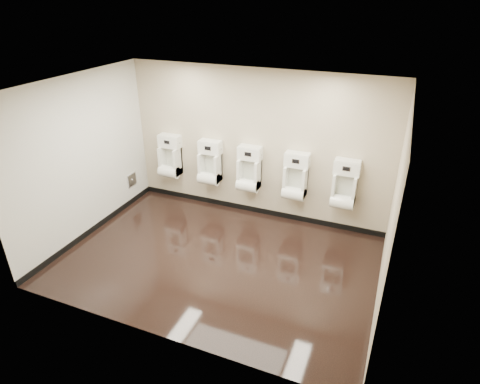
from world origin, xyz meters
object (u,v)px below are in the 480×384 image
Objects in this scene: urinal_1 at (210,166)px; urinal_0 at (170,159)px; urinal_4 at (344,188)px; access_panel at (132,180)px; urinal_2 at (249,172)px; urinal_3 at (295,180)px.

urinal_0 is at bearing 180.00° from urinal_1.
urinal_0 is at bearing 180.00° from urinal_4.
urinal_1 reaches higher than access_panel.
access_panel is 0.29× the size of urinal_0.
urinal_1 is at bearing 0.00° from urinal_0.
urinal_2 is 1.00× the size of urinal_3.
urinal_0 is 1.00× the size of urinal_1.
urinal_4 is at bearing 0.00° from urinal_0.
access_panel is 0.29× the size of urinal_3.
urinal_0 and urinal_3 have the same top height.
access_panel is at bearing -173.12° from urinal_3.
urinal_1 is 2.58m from urinal_4.
urinal_0 is at bearing 180.00° from urinal_3.
access_panel is 0.29× the size of urinal_2.
urinal_2 is 1.00× the size of urinal_4.
urinal_2 is at bearing 180.00° from urinal_3.
urinal_2 is 0.90m from urinal_3.
urinal_3 is 1.00× the size of urinal_4.
urinal_1 and urinal_2 have the same top height.
urinal_3 is (0.90, 0.00, 0.00)m from urinal_2.
urinal_0 reaches higher than access_panel.
access_panel is 0.29× the size of urinal_4.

